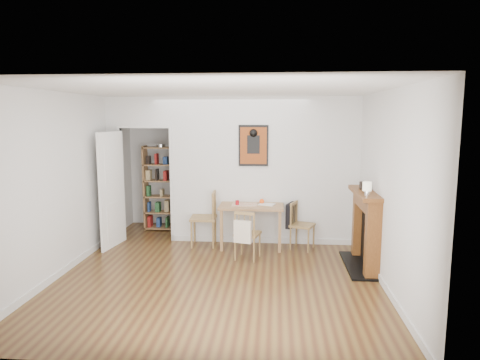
# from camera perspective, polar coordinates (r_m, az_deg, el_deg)

# --- Properties ---
(ground) EXTENTS (5.20, 5.20, 0.00)m
(ground) POSITION_cam_1_polar(r_m,az_deg,el_deg) (6.57, -2.48, -11.61)
(ground) COLOR brown
(ground) RESTS_ON ground
(room_shell) EXTENTS (5.20, 5.20, 5.20)m
(room_shell) POSITION_cam_1_polar(r_m,az_deg,el_deg) (7.55, -0.49, 1.20)
(room_shell) COLOR silver
(room_shell) RESTS_ON ground
(dining_table) EXTENTS (1.09, 0.70, 0.75)m
(dining_table) POSITION_cam_1_polar(r_m,az_deg,el_deg) (7.40, 1.55, -4.00)
(dining_table) COLOR #956945
(dining_table) RESTS_ON ground
(chair_left) EXTENTS (0.51, 0.51, 0.97)m
(chair_left) POSITION_cam_1_polar(r_m,az_deg,el_deg) (7.54, -4.89, -5.15)
(chair_left) COLOR olive
(chair_left) RESTS_ON ground
(chair_right) EXTENTS (0.56, 0.52, 0.81)m
(chair_right) POSITION_cam_1_polar(r_m,az_deg,el_deg) (7.41, 8.18, -5.93)
(chair_right) COLOR olive
(chair_right) RESTS_ON ground
(chair_front) EXTENTS (0.49, 0.52, 0.80)m
(chair_front) POSITION_cam_1_polar(r_m,az_deg,el_deg) (6.83, 0.98, -7.22)
(chair_front) COLOR olive
(chair_front) RESTS_ON ground
(bookshelf) EXTENTS (0.71, 0.28, 1.68)m
(bookshelf) POSITION_cam_1_polar(r_m,az_deg,el_deg) (8.65, -10.35, -1.14)
(bookshelf) COLOR #956945
(bookshelf) RESTS_ON ground
(fireplace) EXTENTS (0.45, 1.25, 1.16)m
(fireplace) POSITION_cam_1_polar(r_m,az_deg,el_deg) (6.71, 16.49, -6.01)
(fireplace) COLOR brown
(fireplace) RESTS_ON ground
(red_glass) EXTENTS (0.06, 0.06, 0.08)m
(red_glass) POSITION_cam_1_polar(r_m,az_deg,el_deg) (7.35, -0.37, -3.04)
(red_glass) COLOR maroon
(red_glass) RESTS_ON dining_table
(orange_fruit) EXTENTS (0.09, 0.09, 0.09)m
(orange_fruit) POSITION_cam_1_polar(r_m,az_deg,el_deg) (7.47, 2.93, -2.86)
(orange_fruit) COLOR #FF4E0D
(orange_fruit) RESTS_ON dining_table
(placemat) EXTENTS (0.44, 0.33, 0.00)m
(placemat) POSITION_cam_1_polar(r_m,az_deg,el_deg) (7.39, 0.58, -3.28)
(placemat) COLOR beige
(placemat) RESTS_ON dining_table
(notebook) EXTENTS (0.31, 0.26, 0.01)m
(notebook) POSITION_cam_1_polar(r_m,az_deg,el_deg) (7.40, 3.59, -3.26)
(notebook) COLOR silver
(notebook) RESTS_ON dining_table
(mantel_lamp) EXTENTS (0.13, 0.13, 0.20)m
(mantel_lamp) POSITION_cam_1_polar(r_m,az_deg,el_deg) (6.18, 16.58, -0.93)
(mantel_lamp) COLOR silver
(mantel_lamp) RESTS_ON fireplace
(ceramic_jar_a) EXTENTS (0.10, 0.10, 0.12)m
(ceramic_jar_a) POSITION_cam_1_polar(r_m,az_deg,el_deg) (6.72, 16.10, -0.71)
(ceramic_jar_a) COLOR black
(ceramic_jar_a) RESTS_ON fireplace
(ceramic_jar_b) EXTENTS (0.08, 0.08, 0.10)m
(ceramic_jar_b) POSITION_cam_1_polar(r_m,az_deg,el_deg) (6.83, 15.94, -0.65)
(ceramic_jar_b) COLOR black
(ceramic_jar_b) RESTS_ON fireplace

